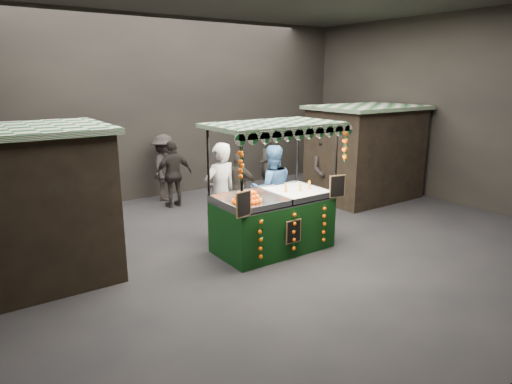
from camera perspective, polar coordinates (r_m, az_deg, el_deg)
ground at (r=9.24m, az=1.88°, el=-6.77°), size 12.00×12.00×0.00m
market_hall at (r=8.60m, az=2.07°, el=14.71°), size 12.10×10.10×5.05m
neighbour_stall_left at (r=8.20m, az=-28.32°, el=-1.73°), size 3.00×2.20×2.60m
neighbour_stall_right at (r=12.88m, az=13.83°, el=5.00°), size 3.00×2.20×2.60m
juice_stall at (r=8.74m, az=2.39°, el=-2.59°), size 2.61×1.54×2.53m
vendor_grey at (r=9.13m, az=-4.60°, el=-0.16°), size 0.83×0.61×2.09m
vendor_blue at (r=9.69m, az=2.04°, el=0.33°), size 1.15×1.04×1.95m
shopper_0 at (r=9.43m, az=-28.72°, el=-2.34°), size 0.66×0.44×1.82m
shopper_1 at (r=12.29m, az=8.86°, el=2.72°), size 1.07×1.02×1.74m
shopper_2 at (r=11.86m, az=-10.54°, el=2.29°), size 1.04×0.45×1.77m
shopper_3 at (r=12.56m, az=-11.70°, el=3.10°), size 1.21×1.38×1.85m
shopper_4 at (r=9.82m, az=-22.73°, el=-0.66°), size 0.99×0.68×1.95m
shopper_5 at (r=12.75m, az=8.71°, el=3.33°), size 0.85×1.76×1.82m
shopper_6 at (r=13.32m, az=1.31°, el=3.52°), size 0.51×0.66×1.61m
shopper_7 at (r=10.68m, az=-2.14°, el=0.73°), size 0.87×1.00×1.61m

